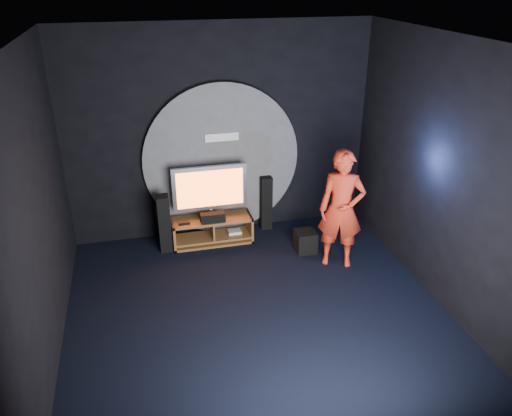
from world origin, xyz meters
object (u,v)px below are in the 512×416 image
at_px(tower_speaker_left, 164,224).
at_px(media_console, 213,232).
at_px(player, 341,209).
at_px(tv, 210,190).
at_px(tower_speaker_right, 266,202).
at_px(subwoofer, 305,241).

bearing_deg(tower_speaker_left, media_console, 5.40).
distance_m(tower_speaker_left, player, 2.82).
height_order(media_console, tower_speaker_left, tower_speaker_left).
xyz_separation_m(media_console, tv, (-0.01, 0.07, 0.74)).
distance_m(tv, tower_speaker_right, 1.12).
xyz_separation_m(tower_speaker_left, subwoofer, (2.20, -0.58, -0.31)).
bearing_deg(player, tower_speaker_left, -178.82).
relative_size(tower_speaker_right, subwoofer, 2.73).
relative_size(media_console, subwoofer, 3.74).
distance_m(tv, subwoofer, 1.77).
bearing_deg(player, media_console, 171.31).
height_order(tower_speaker_right, player, player).
height_order(media_console, tower_speaker_right, tower_speaker_right).
bearing_deg(subwoofer, tower_speaker_right, 113.81).
bearing_deg(tv, subwoofer, -26.78).
xyz_separation_m(tv, tower_speaker_right, (1.00, 0.23, -0.45)).
xyz_separation_m(media_console, tower_speaker_left, (-0.79, -0.07, 0.29)).
xyz_separation_m(tower_speaker_left, player, (2.58, -1.03, 0.44)).
height_order(media_console, tv, tv).
height_order(tv, player, player).
height_order(media_console, subwoofer, media_console).
bearing_deg(media_console, tv, 96.25).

